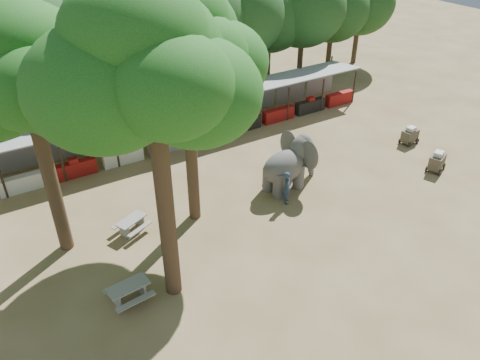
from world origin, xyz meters
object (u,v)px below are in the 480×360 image
yard_tree_left (18,71)px  cart_back (410,135)px  picnic_table_near (129,291)px  picnic_table_far (132,224)px  yard_tree_center (145,69)px  yard_tree_back (179,44)px  elephant (290,163)px  cart_front (437,161)px  handler (287,188)px

yard_tree_left → cart_back: (21.25, -1.38, -7.64)m
picnic_table_near → picnic_table_far: bearing=62.5°
yard_tree_left → cart_back: 22.62m
yard_tree_center → yard_tree_back: yard_tree_center is taller
elephant → picnic_table_near: bearing=-168.7°
yard_tree_left → yard_tree_center: bearing=-59.0°
elephant → cart_front: size_ratio=2.65×
picnic_table_far → yard_tree_back: bearing=-29.4°
yard_tree_center → cart_back: (18.25, 3.62, -8.65)m
yard_tree_back → yard_tree_left: bearing=170.5°
elephant → handler: 1.68m
cart_front → cart_back: (1.29, 3.10, -0.03)m
cart_back → yard_tree_center: bearing=-174.4°
yard_tree_left → yard_tree_back: bearing=-9.5°
picnic_table_far → cart_back: 18.20m
yard_tree_center → handler: yard_tree_center is taller
cart_front → cart_back: bearing=45.9°
cart_back → picnic_table_near: bearing=-175.8°
yard_tree_left → picnic_table_far: size_ratio=5.95×
yard_tree_center → yard_tree_back: (3.00, 4.00, -0.67)m
yard_tree_left → picnic_table_far: bearing=-13.4°
picnic_table_near → cart_back: cart_back is taller
yard_tree_center → picnic_table_near: bearing=173.6°
picnic_table_far → yard_tree_left: bearing=142.5°
yard_tree_left → cart_front: size_ratio=7.71×
yard_tree_back → picnic_table_far: yard_tree_back is taller
yard_tree_left → handler: bearing=-13.6°
yard_tree_center → handler: (7.70, 2.40, -8.30)m
picnic_table_far → handler: bearing=-37.9°
yard_tree_back → cart_back: size_ratio=9.29×
picnic_table_far → cart_front: cart_front is taller
yard_tree_back → picnic_table_near: (-4.59, -3.82, -8.02)m
yard_tree_center → cart_back: size_ratio=9.85×
picnic_table_far → elephant: bearing=-28.5°
cart_front → picnic_table_near: bearing=159.6°
yard_tree_left → yard_tree_back: 6.09m
yard_tree_back → picnic_table_far: (-2.94, 0.27, -8.07)m
handler → picnic_table_near: size_ratio=1.04×
cart_back → yard_tree_left: bearing=170.7°
yard_tree_center → handler: bearing=17.3°
handler → picnic_table_far: size_ratio=0.98×
handler → picnic_table_far: (-7.65, 1.87, -0.43)m
yard_tree_center → cart_front: (16.95, 0.52, -8.62)m
yard_tree_left → yard_tree_center: (3.00, -5.00, 1.01)m
yard_tree_center → picnic_table_near: yard_tree_center is taller
picnic_table_far → yard_tree_center: bearing=-114.9°
yard_tree_back → elephant: size_ratio=3.00×
yard_tree_back → picnic_table_near: 10.00m
yard_tree_back → cart_back: yard_tree_back is taller
yard_tree_center → picnic_table_far: yard_tree_center is taller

